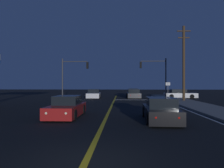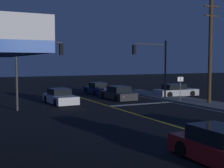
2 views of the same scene
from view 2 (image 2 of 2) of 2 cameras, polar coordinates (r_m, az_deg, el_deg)
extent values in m
cube|color=gold|center=(17.04, 15.44, -8.63)|extent=(0.20, 42.29, 0.01)
cube|color=silver|center=(27.66, 5.56, -3.64)|extent=(6.50, 0.50, 0.01)
cube|color=navy|center=(36.12, -2.76, -1.13)|extent=(1.83, 4.49, 0.68)
cube|color=black|center=(35.82, -2.60, -0.21)|extent=(1.54, 2.08, 0.60)
cylinder|color=black|center=(37.12, -4.73, -1.18)|extent=(0.23, 0.64, 0.64)
cylinder|color=black|center=(37.71, -2.39, -1.09)|extent=(0.23, 0.64, 0.64)
cylinder|color=black|center=(34.55, -3.15, -1.57)|extent=(0.23, 0.64, 0.64)
cylinder|color=black|center=(35.18, -0.68, -1.46)|extent=(0.23, 0.64, 0.64)
sphere|color=#FFF4CC|center=(37.94, -4.75, -0.77)|extent=(0.18, 0.18, 0.18)
sphere|color=#FFF4CC|center=(38.32, -3.22, -0.71)|extent=(0.18, 0.18, 0.18)
sphere|color=red|center=(33.89, -2.23, -1.33)|extent=(0.14, 0.14, 0.14)
sphere|color=red|center=(34.32, -0.55, -1.26)|extent=(0.14, 0.14, 0.14)
cube|color=silver|center=(28.10, -9.46, -2.67)|extent=(2.07, 4.69, 0.68)
cube|color=black|center=(28.29, -9.65, -1.40)|extent=(1.70, 2.19, 0.60)
cylinder|color=black|center=(27.08, -6.73, -3.15)|extent=(0.25, 0.65, 0.64)
cylinder|color=black|center=(26.49, -10.24, -3.35)|extent=(0.25, 0.65, 0.64)
cylinder|color=black|center=(29.74, -8.75, -2.52)|extent=(0.25, 0.65, 0.64)
cylinder|color=black|center=(29.21, -11.98, -2.68)|extent=(0.25, 0.65, 0.64)
sphere|color=#FFF4CC|center=(26.19, -6.67, -2.95)|extent=(0.18, 0.18, 0.18)
sphere|color=#FFF4CC|center=(25.79, -9.06, -3.08)|extent=(0.18, 0.18, 0.18)
sphere|color=red|center=(30.40, -9.80, -2.01)|extent=(0.14, 0.14, 0.14)
sphere|color=red|center=(30.05, -11.89, -2.11)|extent=(0.14, 0.14, 0.14)
cube|color=#2D2D33|center=(30.74, 1.00, -2.03)|extent=(2.00, 4.70, 0.68)
cube|color=black|center=(30.44, 1.25, -0.96)|extent=(1.68, 2.18, 0.60)
cylinder|color=black|center=(31.64, -1.65, -2.08)|extent=(0.23, 0.64, 0.64)
cylinder|color=black|center=(32.44, 1.19, -1.93)|extent=(0.23, 0.64, 0.64)
cylinder|color=black|center=(29.08, 0.79, -2.62)|extent=(0.23, 0.64, 0.64)
cylinder|color=black|center=(29.94, 3.80, -2.44)|extent=(0.23, 0.64, 0.64)
sphere|color=#FFF4CC|center=(32.49, -1.79, -1.56)|extent=(0.18, 0.18, 0.18)
sphere|color=#FFF4CC|center=(33.01, 0.05, -1.47)|extent=(0.18, 0.18, 0.18)
sphere|color=red|center=(28.47, 2.11, -2.37)|extent=(0.14, 0.14, 0.14)
sphere|color=red|center=(29.05, 4.14, -2.24)|extent=(0.14, 0.14, 0.14)
cube|color=#B2B5BA|center=(34.20, 11.65, -1.50)|extent=(4.72, 1.94, 0.68)
cube|color=black|center=(33.98, 11.28, -0.51)|extent=(2.19, 1.63, 0.60)
cylinder|color=black|center=(35.76, 12.71, -1.47)|extent=(0.64, 0.23, 0.64)
cylinder|color=black|center=(34.42, 14.44, -1.71)|extent=(0.64, 0.23, 0.64)
cylinder|color=black|center=(34.09, 8.82, -1.68)|extent=(0.64, 0.23, 0.64)
cylinder|color=black|center=(32.68, 10.47, -1.95)|extent=(0.64, 0.23, 0.64)
sphere|color=#FFF4CC|center=(36.02, 14.05, -1.13)|extent=(0.18, 0.18, 0.18)
sphere|color=#FFF4CC|center=(35.14, 15.21, -1.28)|extent=(0.18, 0.18, 0.18)
sphere|color=red|center=(33.37, 7.89, -1.45)|extent=(0.14, 0.14, 0.14)
sphere|color=red|center=(32.42, 8.96, -1.62)|extent=(0.14, 0.14, 0.14)
cube|color=maroon|center=(12.21, 19.75, -11.71)|extent=(1.76, 4.42, 0.68)
cube|color=black|center=(12.24, 18.93, -8.75)|extent=(1.51, 2.03, 0.60)
cylinder|color=black|center=(13.73, 18.06, -10.43)|extent=(0.22, 0.64, 0.64)
cylinder|color=black|center=(12.70, 12.63, -11.51)|extent=(0.22, 0.64, 0.64)
sphere|color=red|center=(14.07, 15.03, -9.17)|extent=(0.14, 0.14, 0.14)
sphere|color=red|center=(13.41, 11.47, -9.77)|extent=(0.14, 0.14, 0.14)
cylinder|color=#38383D|center=(31.57, 9.72, 2.55)|extent=(0.18, 0.18, 5.81)
cylinder|color=#38383D|center=(30.61, 7.02, 7.22)|extent=(3.58, 0.12, 0.12)
cube|color=black|center=(29.65, 4.08, 6.28)|extent=(0.28, 0.28, 0.90)
sphere|color=red|center=(29.66, 4.08, 6.80)|extent=(0.22, 0.22, 0.22)
sphere|color=#4C2D05|center=(29.65, 4.08, 6.28)|extent=(0.22, 0.22, 0.22)
sphere|color=#0A3814|center=(29.64, 4.07, 5.76)|extent=(0.22, 0.22, 0.22)
cylinder|color=#38383D|center=(24.63, -17.06, 1.84)|extent=(0.18, 0.18, 5.65)
cylinder|color=#38383D|center=(24.98, -13.16, 7.51)|extent=(3.51, 0.12, 0.12)
cube|color=black|center=(25.39, -9.26, 6.26)|extent=(0.28, 0.28, 0.90)
sphere|color=red|center=(25.40, -9.26, 6.87)|extent=(0.22, 0.22, 0.22)
sphere|color=#4C2D05|center=(25.39, -9.26, 6.26)|extent=(0.22, 0.22, 0.22)
sphere|color=#0A3814|center=(25.38, -9.25, 5.65)|extent=(0.22, 0.22, 0.22)
cylinder|color=#42301E|center=(28.37, 17.50, 5.53)|extent=(0.31, 0.31, 9.05)
cube|color=#42301E|center=(28.75, 17.68, 13.38)|extent=(1.61, 0.12, 0.12)
cube|color=#42301E|center=(28.63, 17.64, 11.80)|extent=(1.35, 0.12, 0.12)
cylinder|color=slate|center=(29.25, 12.38, -0.97)|extent=(0.06, 0.06, 2.38)
cube|color=white|center=(29.18, 12.40, 0.87)|extent=(0.56, 0.14, 0.40)
camera|label=1|loc=(13.21, 88.16, -6.96)|focal=34.57mm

